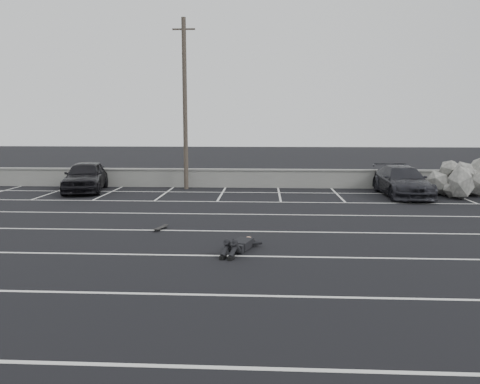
# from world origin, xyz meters

# --- Properties ---
(ground) EXTENTS (120.00, 120.00, 0.00)m
(ground) POSITION_xyz_m (0.00, 0.00, 0.00)
(ground) COLOR black
(ground) RESTS_ON ground
(seawall) EXTENTS (50.00, 0.45, 1.06)m
(seawall) POSITION_xyz_m (0.00, 14.00, 0.55)
(seawall) COLOR gray
(seawall) RESTS_ON ground
(stall_lines) EXTENTS (36.00, 20.05, 0.01)m
(stall_lines) POSITION_xyz_m (-0.08, 4.41, 0.00)
(stall_lines) COLOR silver
(stall_lines) RESTS_ON ground
(car_left) EXTENTS (2.84, 5.10, 1.64)m
(car_left) POSITION_xyz_m (-9.43, 12.00, 0.82)
(car_left) COLOR black
(car_left) RESTS_ON ground
(car_right) EXTENTS (2.18, 5.18, 1.49)m
(car_right) POSITION_xyz_m (7.19, 11.27, 0.75)
(car_right) COLOR black
(car_right) RESTS_ON ground
(utility_pole) EXTENTS (1.23, 0.25, 9.25)m
(utility_pole) POSITION_xyz_m (-4.15, 13.20, 4.68)
(utility_pole) COLOR #4C4238
(utility_pole) RESTS_ON ground
(trash_bin) EXTENTS (0.69, 0.69, 0.81)m
(trash_bin) POSITION_xyz_m (11.49, 13.60, 0.41)
(trash_bin) COLOR #232325
(trash_bin) RESTS_ON ground
(riprap_pile) EXTENTS (5.61, 3.83, 1.48)m
(riprap_pile) POSITION_xyz_m (10.76, 11.80, 0.51)
(riprap_pile) COLOR gray
(riprap_pile) RESTS_ON ground
(person) EXTENTS (2.46, 3.07, 0.50)m
(person) POSITION_xyz_m (-0.41, 0.79, 0.25)
(person) COLOR black
(person) RESTS_ON ground
(skateboard) EXTENTS (0.37, 0.71, 0.08)m
(skateboard) POSITION_xyz_m (-3.37, 3.10, 0.07)
(skateboard) COLOR black
(skateboard) RESTS_ON ground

